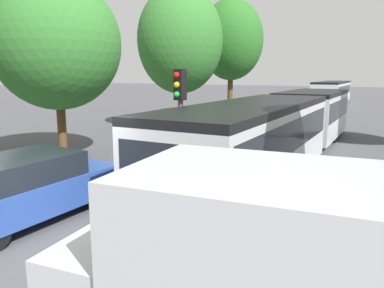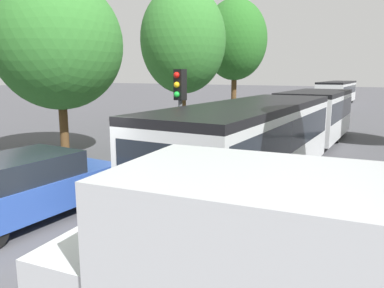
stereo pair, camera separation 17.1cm
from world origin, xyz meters
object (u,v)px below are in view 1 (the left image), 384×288
(queued_car_tan, at_px, (175,144))
(queued_car_silver, at_px, (274,114))
(queued_car_blue, at_px, (27,187))
(tree_left_mid, at_px, (57,44))
(tree_left_distant, at_px, (231,40))
(white_van, at_px, (303,278))
(city_bus_rear, at_px, (332,91))
(queued_car_navy, at_px, (238,125))
(queued_car_graphite, at_px, (295,108))
(articulated_bus, at_px, (284,124))
(traffic_light, at_px, (180,100))
(tree_left_far, at_px, (178,43))

(queued_car_tan, bearing_deg, queued_car_silver, -0.11)
(queued_car_tan, bearing_deg, queued_car_blue, -178.75)
(tree_left_mid, height_order, tree_left_distant, tree_left_distant)
(queued_car_tan, distance_m, white_van, 10.34)
(queued_car_blue, distance_m, tree_left_distant, 22.39)
(city_bus_rear, bearing_deg, queued_car_navy, 177.61)
(queued_car_graphite, bearing_deg, tree_left_mid, 167.74)
(queued_car_blue, height_order, queued_car_graphite, queued_car_blue)
(queued_car_navy, relative_size, tree_left_mid, 0.57)
(queued_car_tan, xyz_separation_m, white_van, (6.65, -7.90, 0.55))
(articulated_bus, xyz_separation_m, traffic_light, (-1.92, -4.25, 1.09))
(queued_car_blue, bearing_deg, tree_left_distant, 12.38)
(queued_car_tan, bearing_deg, city_bus_rear, -0.24)
(traffic_light, xyz_separation_m, tree_left_distant, (-6.12, 16.99, 3.25))
(traffic_light, height_order, tree_left_distant, tree_left_distant)
(tree_left_far, relative_size, tree_left_distant, 0.94)
(queued_car_blue, xyz_separation_m, white_van, (6.48, -1.55, 0.48))
(queued_car_blue, distance_m, queued_car_tan, 6.36)
(queued_car_navy, height_order, tree_left_mid, tree_left_mid)
(white_van, distance_m, traffic_light, 7.89)
(queued_car_blue, bearing_deg, queued_car_silver, 0.37)
(queued_car_tan, bearing_deg, tree_left_far, 31.02)
(queued_car_navy, relative_size, traffic_light, 1.15)
(queued_car_tan, bearing_deg, queued_car_navy, 0.20)
(queued_car_tan, xyz_separation_m, queued_car_navy, (-0.05, 6.03, -0.01))
(articulated_bus, xyz_separation_m, tree_left_mid, (-7.72, -3.71, 2.95))
(white_van, bearing_deg, tree_left_mid, -38.02)
(queued_car_navy, xyz_separation_m, queued_car_silver, (0.02, 5.70, 0.08))
(tree_left_mid, bearing_deg, tree_left_distant, 91.11)
(queued_car_tan, relative_size, white_van, 0.76)
(articulated_bus, height_order, queued_car_graphite, articulated_bus)
(queued_car_tan, bearing_deg, white_van, -140.20)
(traffic_light, distance_m, tree_left_distant, 18.35)
(articulated_bus, bearing_deg, queued_car_blue, -22.51)
(queued_car_blue, distance_m, queued_car_silver, 18.09)
(queued_car_blue, height_order, tree_left_mid, tree_left_mid)
(white_van, relative_size, tree_left_mid, 0.76)
(queued_car_navy, height_order, tree_left_distant, tree_left_distant)
(queued_car_tan, height_order, queued_car_graphite, queued_car_graphite)
(queued_car_blue, distance_m, tree_left_mid, 7.51)
(traffic_light, bearing_deg, tree_left_mid, -85.29)
(tree_left_mid, xyz_separation_m, tree_left_distant, (-0.32, 16.44, 1.39))
(white_van, height_order, traffic_light, traffic_light)
(queued_car_blue, bearing_deg, city_bus_rear, 0.01)
(articulated_bus, distance_m, queued_car_graphite, 15.72)
(articulated_bus, xyz_separation_m, white_van, (3.21, -10.11, -0.17))
(queued_car_graphite, bearing_deg, tree_left_far, 157.02)
(articulated_bus, bearing_deg, queued_car_navy, -139.30)
(tree_left_mid, bearing_deg, queued_car_tan, 19.30)
(articulated_bus, distance_m, queued_car_blue, 9.19)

